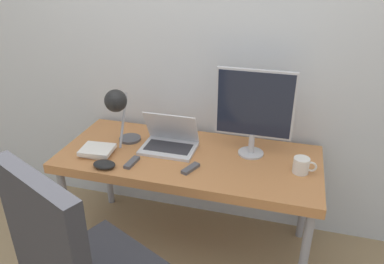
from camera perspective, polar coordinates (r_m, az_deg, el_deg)
wall_back at (r=2.50m, az=2.15°, el=12.96°), size 8.00×0.05×2.60m
desk at (r=2.37m, az=-0.49°, el=-4.81°), size 1.61×0.69×0.71m
laptop at (r=2.40m, az=-3.45°, el=-1.42°), size 0.34×0.25×0.24m
monitor at (r=2.25m, az=9.48°, el=3.65°), size 0.46×0.16×0.54m
desk_lamp at (r=2.33m, az=-11.26°, el=3.92°), size 0.14×0.29×0.41m
book_stack at (r=2.41m, az=-14.33°, el=-2.78°), size 0.21×0.18×0.04m
tv_remote at (r=2.18m, az=-0.22°, el=-5.57°), size 0.09×0.14×0.02m
media_remote at (r=2.27m, az=-9.15°, el=-4.59°), size 0.05×0.14×0.02m
mug at (r=2.23m, az=16.37°, el=-4.91°), size 0.13×0.09×0.09m
game_controller at (r=2.26m, az=-13.23°, el=-4.84°), size 0.14×0.10×0.04m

